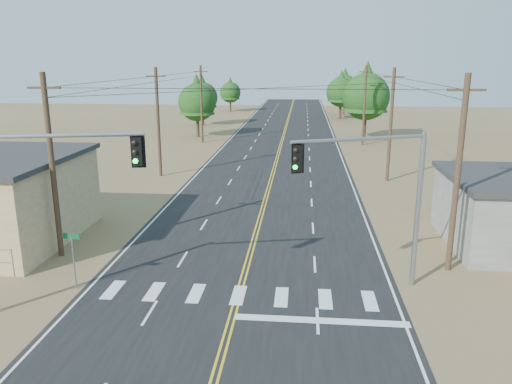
# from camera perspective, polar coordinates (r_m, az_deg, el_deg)

# --- Properties ---
(road) EXTENTS (15.00, 200.00, 0.02)m
(road) POSITION_cam_1_polar(r_m,az_deg,el_deg) (44.31, 1.62, 1.02)
(road) COLOR black
(road) RESTS_ON ground
(utility_pole_left_near) EXTENTS (1.80, 0.30, 10.00)m
(utility_pole_left_near) POSITION_cam_1_polar(r_m,az_deg,el_deg) (28.79, -22.26, 2.80)
(utility_pole_left_near) COLOR #4C3826
(utility_pole_left_near) RESTS_ON ground
(utility_pole_left_mid) EXTENTS (1.80, 0.30, 10.00)m
(utility_pole_left_mid) POSITION_cam_1_polar(r_m,az_deg,el_deg) (47.19, -11.12, 7.90)
(utility_pole_left_mid) COLOR #4C3826
(utility_pole_left_mid) RESTS_ON ground
(utility_pole_left_far) EXTENTS (1.80, 0.30, 10.00)m
(utility_pole_left_far) POSITION_cam_1_polar(r_m,az_deg,el_deg) (66.52, -6.25, 10.01)
(utility_pole_left_far) COLOR #4C3826
(utility_pole_left_far) RESTS_ON ground
(utility_pole_right_near) EXTENTS (1.80, 0.30, 10.00)m
(utility_pole_right_near) POSITION_cam_1_polar(r_m,az_deg,el_deg) (26.67, 22.06, 1.94)
(utility_pole_right_near) COLOR #4C3826
(utility_pole_right_near) RESTS_ON ground
(utility_pole_right_mid) EXTENTS (1.80, 0.30, 10.00)m
(utility_pole_right_mid) POSITION_cam_1_polar(r_m,az_deg,el_deg) (45.93, 15.14, 7.48)
(utility_pole_right_mid) COLOR #4C3826
(utility_pole_right_mid) RESTS_ON ground
(utility_pole_right_far) EXTENTS (1.80, 0.30, 10.00)m
(utility_pole_right_far) POSITION_cam_1_polar(r_m,az_deg,el_deg) (65.63, 12.29, 9.70)
(utility_pole_right_far) COLOR #4C3826
(utility_pole_right_far) RESTS_ON ground
(signal_mast_left) EXTENTS (7.09, 1.88, 7.87)m
(signal_mast_left) POSITION_cam_1_polar(r_m,az_deg,el_deg) (22.34, -25.19, -0.03)
(signal_mast_left) COLOR gray
(signal_mast_left) RESTS_ON ground
(signal_mast_right) EXTENTS (6.10, 2.78, 7.48)m
(signal_mast_right) POSITION_cam_1_polar(r_m,az_deg,el_deg) (23.16, 14.41, 0.68)
(signal_mast_right) COLOR gray
(signal_mast_right) RESTS_ON ground
(street_sign) EXTENTS (0.83, 0.10, 2.79)m
(street_sign) POSITION_cam_1_polar(r_m,az_deg,el_deg) (25.03, -20.19, -6.45)
(street_sign) COLOR gray
(street_sign) RESTS_ON ground
(tree_left_near) EXTENTS (5.30, 5.30, 8.83)m
(tree_left_near) POSITION_cam_1_polar(r_m,az_deg,el_deg) (71.90, -6.76, 10.57)
(tree_left_near) COLOR #3F2D1E
(tree_left_near) RESTS_ON ground
(tree_left_mid) EXTENTS (5.05, 5.05, 8.41)m
(tree_left_mid) POSITION_cam_1_polar(r_m,az_deg,el_deg) (84.84, -6.15, 11.04)
(tree_left_mid) COLOR #3F2D1E
(tree_left_mid) RESTS_ON ground
(tree_left_far) EXTENTS (4.39, 4.39, 7.32)m
(tree_left_far) POSITION_cam_1_polar(r_m,az_deg,el_deg) (108.24, -2.96, 11.54)
(tree_left_far) COLOR #3F2D1E
(tree_left_far) RESTS_ON ground
(tree_right_near) EXTENTS (6.36, 6.36, 10.59)m
(tree_right_near) POSITION_cam_1_polar(r_m,az_deg,el_deg) (70.37, 12.50, 11.12)
(tree_right_near) COLOR #3F2D1E
(tree_right_near) RESTS_ON ground
(tree_right_mid) EXTENTS (5.36, 5.36, 8.94)m
(tree_right_mid) POSITION_cam_1_polar(r_m,az_deg,el_deg) (95.02, 9.70, 11.50)
(tree_right_mid) COLOR #3F2D1E
(tree_right_mid) RESTS_ON ground
(tree_right_far) EXTENTS (5.56, 5.56, 9.27)m
(tree_right_far) POSITION_cam_1_polar(r_m,az_deg,el_deg) (103.37, 10.10, 11.85)
(tree_right_far) COLOR #3F2D1E
(tree_right_far) RESTS_ON ground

